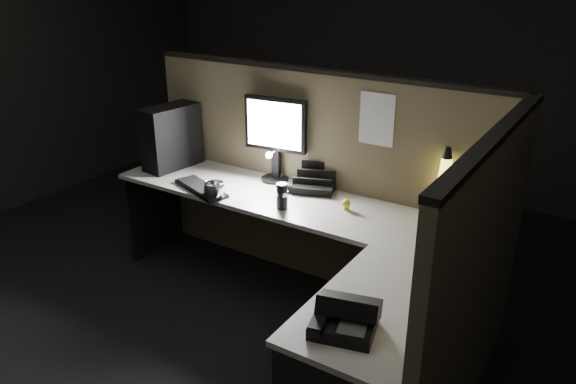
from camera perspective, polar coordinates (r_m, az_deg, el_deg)
The scene contains 17 objects.
floor at distance 3.62m, azimuth -5.00°, elevation -14.64°, with size 6.00×6.00×0.00m, color black.
room_shell at distance 2.94m, azimuth -6.09°, elevation 11.40°, with size 6.00×6.00×6.00m.
partition_back at distance 3.93m, azimuth 2.86°, elevation 1.17°, with size 2.66×0.06×1.50m, color brown.
partition_right at distance 2.79m, azimuth 18.40°, elevation -9.61°, with size 0.06×1.66×1.50m, color brown.
desk at distance 3.39m, azimuth -0.30°, elevation -5.66°, with size 2.60×1.60×0.73m.
pc_tower at distance 4.26m, azimuth -11.76°, elevation 5.51°, with size 0.20×0.44×0.47m, color black.
monitor at distance 3.88m, azimuth -1.29°, elevation 6.20°, with size 0.46×0.20×0.59m.
keyboard at distance 3.85m, azimuth -8.82°, elevation 0.36°, with size 0.47×0.16×0.02m, color black.
mouse at distance 3.69m, azimuth -7.17°, elevation -0.44°, with size 0.10×0.07×0.04m, color black.
clip_lamp at distance 3.93m, azimuth -1.40°, elevation 3.01°, with size 0.05×0.18×0.23m.
organizer at distance 3.81m, azimuth 2.80°, elevation 0.90°, with size 0.33×0.31×0.20m.
lava_lamp at distance 3.46m, azimuth 15.51°, elevation 0.25°, with size 0.12×0.12×0.45m.
travel_mug at distance 3.50m, azimuth -0.62°, elevation -0.42°, with size 0.07×0.07×0.17m, color black.
steel_mug at distance 3.69m, azimuth -7.50°, elevation 0.15°, with size 0.14×0.14×0.11m, color #B8B8BF.
figurine at distance 3.51m, azimuth 5.94°, elevation -1.15°, with size 0.05×0.05×0.05m, color yellow.
pinned_paper at distance 3.55m, azimuth 9.00°, elevation 7.30°, with size 0.23×0.00×0.33m, color white.
desk_phone at distance 2.43m, azimuth 5.75°, elevation -12.49°, with size 0.31×0.31×0.16m.
Camera 1 is at (1.80, -2.25, 2.19)m, focal length 35.00 mm.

